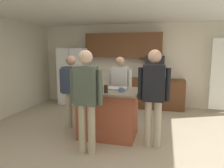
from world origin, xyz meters
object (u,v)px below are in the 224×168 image
object	(u,v)px
glass_stout_tall	(95,84)
person_guest_left	(86,95)
refrigerator	(74,76)
mug_ceramic_white	(121,90)
glass_short_whisky	(106,89)
person_host_foreground	(154,92)
microwave_over_range	(155,61)
mug_blue_stoneware	(88,89)
glass_dark_ale	(93,84)
serving_tray	(116,89)
person_guest_right	(120,86)
person_elder_center	(72,87)
kitchen_island	(108,113)
tumbler_amber	(84,86)

from	to	relation	value
glass_stout_tall	person_guest_left	bearing A→B (deg)	-78.67
refrigerator	mug_ceramic_white	distance (m)	3.28
glass_short_whisky	glass_stout_tall	distance (m)	0.71
person_host_foreground	person_guest_left	bearing A→B (deg)	42.91
microwave_over_range	mug_blue_stoneware	size ratio (longest dim) A/B	4.42
glass_dark_ale	glass_stout_tall	world-z (taller)	glass_dark_ale
mug_blue_stoneware	serving_tray	distance (m)	0.58
person_guest_right	glass_short_whisky	xyz separation A→B (m)	(-0.02, -1.12, 0.12)
mug_ceramic_white	glass_stout_tall	world-z (taller)	glass_stout_tall
microwave_over_range	glass_dark_ale	world-z (taller)	microwave_over_range
person_guest_right	person_elder_center	world-z (taller)	person_elder_center
mug_ceramic_white	glass_short_whisky	bearing A→B (deg)	-150.98
person_guest_right	mug_ceramic_white	bearing A→B (deg)	17.98
refrigerator	mug_blue_stoneware	size ratio (longest dim) A/B	14.55
microwave_over_range	glass_short_whisky	world-z (taller)	microwave_over_range
microwave_over_range	serving_tray	world-z (taller)	microwave_over_range
person_guest_left	person_host_foreground	bearing A→B (deg)	-52.87
glass_dark_ale	mug_blue_stoneware	world-z (taller)	glass_dark_ale
refrigerator	kitchen_island	distance (m)	2.99
glass_dark_ale	person_elder_center	bearing A→B (deg)	168.40
glass_stout_tall	serving_tray	world-z (taller)	glass_stout_tall
person_host_foreground	person_elder_center	xyz separation A→B (m)	(-1.85, 0.54, -0.08)
tumbler_amber	serving_tray	bearing A→B (deg)	17.26
person_elder_center	mug_ceramic_white	size ratio (longest dim) A/B	12.60
mug_ceramic_white	person_elder_center	bearing A→B (deg)	161.04
person_guest_right	person_guest_left	distance (m)	1.64
microwave_over_range	tumbler_amber	world-z (taller)	microwave_over_range
kitchen_island	person_guest_left	distance (m)	0.98
kitchen_island	serving_tray	size ratio (longest dim) A/B	2.86
serving_tray	person_elder_center	bearing A→B (deg)	168.92
person_guest_left	mug_blue_stoneware	world-z (taller)	person_guest_left
glass_dark_ale	mug_ceramic_white	size ratio (longest dim) A/B	1.21
glass_dark_ale	tumbler_amber	bearing A→B (deg)	-108.56
glass_short_whisky	glass_stout_tall	xyz separation A→B (m)	(-0.42, 0.57, -0.00)
glass_short_whisky	refrigerator	bearing A→B (deg)	124.91
person_host_foreground	person_elder_center	world-z (taller)	person_host_foreground
person_guest_right	person_guest_left	world-z (taller)	person_guest_left
person_elder_center	serving_tray	bearing A→B (deg)	4.40
mug_ceramic_white	glass_stout_tall	distance (m)	0.80
refrigerator	tumbler_amber	size ratio (longest dim) A/B	12.52
glass_stout_tall	glass_short_whisky	bearing A→B (deg)	-54.00
person_guest_right	serving_tray	xyz separation A→B (m)	(0.09, -0.77, 0.07)
kitchen_island	mug_ceramic_white	distance (m)	0.63
person_host_foreground	person_guest_left	distance (m)	1.20
mug_blue_stoneware	person_guest_left	bearing A→B (deg)	-72.72
glass_stout_tall	person_elder_center	bearing A→B (deg)	-179.35
serving_tray	glass_short_whisky	bearing A→B (deg)	-106.95
person_guest_right	glass_dark_ale	world-z (taller)	person_guest_right
person_guest_left	kitchen_island	bearing A→B (deg)	-0.00
mug_blue_stoneware	serving_tray	size ratio (longest dim) A/B	0.29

